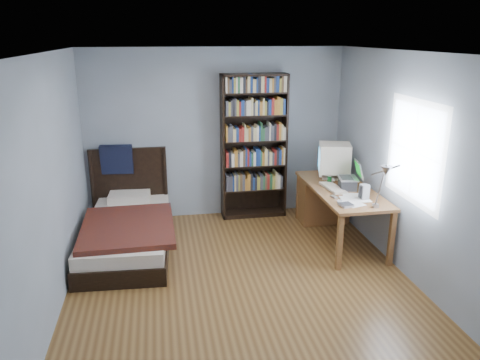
{
  "coord_description": "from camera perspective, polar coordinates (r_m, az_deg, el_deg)",
  "views": [
    {
      "loc": [
        -0.83,
        -4.66,
        2.67
      ],
      "look_at": [
        0.14,
        0.82,
        0.93
      ],
      "focal_mm": 35.0,
      "sensor_mm": 36.0,
      "label": 1
    }
  ],
  "objects": [
    {
      "name": "keyboard",
      "position": [
        6.23,
        11.26,
        -0.94
      ],
      "size": [
        0.23,
        0.48,
        0.04
      ],
      "primitive_type": "cube",
      "rotation": [
        0.0,
        0.07,
        0.11
      ],
      "color": "beige",
      "rests_on": "desk"
    },
    {
      "name": "desk_lamp",
      "position": [
        5.16,
        17.24,
        0.6
      ],
      "size": [
        0.25,
        0.54,
        0.64
      ],
      "color": "#99999E",
      "rests_on": "desk"
    },
    {
      "name": "soda_can",
      "position": [
        6.43,
        10.84,
        0.0
      ],
      "size": [
        0.06,
        0.06,
        0.11
      ],
      "primitive_type": "cylinder",
      "color": "#083B11",
      "rests_on": "desk"
    },
    {
      "name": "phone_grey",
      "position": [
        5.76,
        12.06,
        -2.58
      ],
      "size": [
        0.09,
        0.11,
        0.02
      ],
      "primitive_type": "cube",
      "rotation": [
        0.0,
        0.0,
        -0.47
      ],
      "color": "gray",
      "rests_on": "desk"
    },
    {
      "name": "speaker",
      "position": [
        5.91,
        14.91,
        -1.41
      ],
      "size": [
        0.1,
        0.1,
        0.19
      ],
      "primitive_type": "cube",
      "rotation": [
        0.0,
        0.0,
        0.1
      ],
      "color": "gray",
      "rests_on": "desk"
    },
    {
      "name": "external_drive",
      "position": [
        5.65,
        12.83,
        -2.99
      ],
      "size": [
        0.16,
        0.16,
        0.03
      ],
      "primitive_type": "cube",
      "rotation": [
        0.0,
        0.0,
        0.18
      ],
      "color": "gray",
      "rests_on": "desk"
    },
    {
      "name": "bookshelf",
      "position": [
        6.93,
        1.69,
        4.05
      ],
      "size": [
        0.96,
        0.3,
        2.14
      ],
      "color": "black",
      "rests_on": "floor"
    },
    {
      "name": "bed",
      "position": [
        6.29,
        -13.53,
        -5.71
      ],
      "size": [
        1.17,
        2.15,
        1.16
      ],
      "color": "black",
      "rests_on": "floor"
    },
    {
      "name": "room",
      "position": [
        4.94,
        0.39,
        0.73
      ],
      "size": [
        4.2,
        4.24,
        2.5
      ],
      "color": "brown",
      "rests_on": "ground"
    },
    {
      "name": "desk",
      "position": [
        6.82,
        10.6,
        -2.17
      ],
      "size": [
        0.75,
        1.74,
        0.73
      ],
      "color": "brown",
      "rests_on": "floor"
    },
    {
      "name": "crt_monitor",
      "position": [
        6.64,
        11.31,
        2.58
      ],
      "size": [
        0.54,
        0.5,
        0.5
      ],
      "color": "beige",
      "rests_on": "desk"
    },
    {
      "name": "phone_silver",
      "position": [
        5.91,
        11.39,
        -2.01
      ],
      "size": [
        0.08,
        0.11,
        0.02
      ],
      "primitive_type": "cube",
      "rotation": [
        0.0,
        0.0,
        0.3
      ],
      "color": "#B5B5BA",
      "rests_on": "desk"
    },
    {
      "name": "mouse",
      "position": [
        6.58,
        11.18,
        0.07
      ],
      "size": [
        0.07,
        0.12,
        0.04
      ],
      "primitive_type": "ellipsoid",
      "color": "silver",
      "rests_on": "desk"
    },
    {
      "name": "laptop",
      "position": [
        6.26,
        13.13,
        -0.13
      ],
      "size": [
        0.35,
        0.34,
        0.37
      ],
      "color": "#2D2D30",
      "rests_on": "desk"
    }
  ]
}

